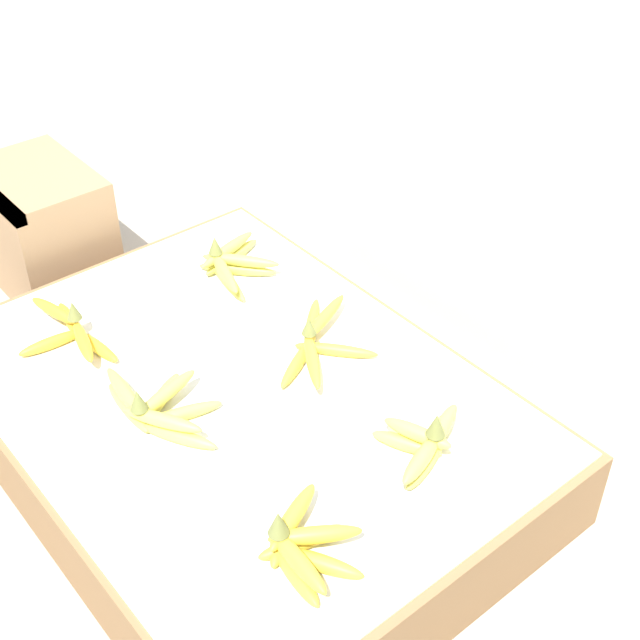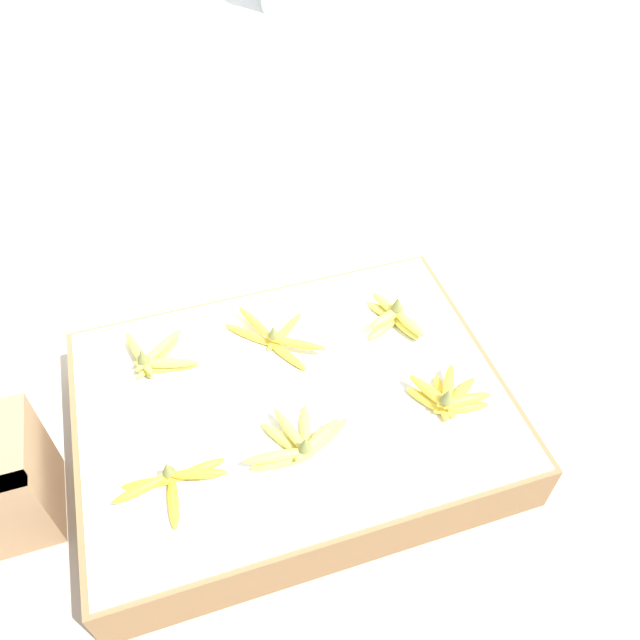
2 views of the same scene
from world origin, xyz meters
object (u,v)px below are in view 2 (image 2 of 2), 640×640
banana_bunch_front_left (172,482)px  banana_bunch_middle_midleft (274,337)px  banana_bunch_front_midright (448,397)px  banana_bunch_middle_midright (393,317)px  banana_bunch_middle_left (154,358)px  banana_bunch_front_midleft (298,443)px

banana_bunch_front_left → banana_bunch_middle_midleft: size_ratio=0.99×
banana_bunch_front_midright → banana_bunch_middle_midleft: bearing=137.7°
banana_bunch_middle_midright → banana_bunch_front_left: bearing=-154.6°
banana_bunch_front_left → banana_bunch_middle_midright: bearing=25.4°
banana_bunch_front_midright → banana_bunch_middle_midright: size_ratio=0.96×
banana_bunch_front_midright → banana_bunch_middle_midleft: (-0.34, 0.31, -0.00)m
banana_bunch_front_midright → banana_bunch_middle_left: bearing=152.7°
banana_bunch_front_midright → banana_bunch_middle_midright: 0.27m
banana_bunch_front_midleft → banana_bunch_front_left: bearing=-177.7°
banana_bunch_front_midleft → banana_bunch_middle_left: banana_bunch_front_midleft is taller
banana_bunch_middle_midright → banana_bunch_middle_midleft: bearing=173.8°
banana_bunch_front_left → banana_bunch_front_midright: bearing=1.9°
banana_bunch_front_left → banana_bunch_middle_left: 0.35m
banana_bunch_middle_left → banana_bunch_middle_midleft: banana_bunch_middle_left is taller
banana_bunch_front_left → banana_bunch_middle_midright: (0.62, 0.29, 0.01)m
banana_bunch_middle_left → banana_bunch_middle_midright: (0.61, -0.06, 0.00)m
banana_bunch_middle_left → banana_bunch_middle_midleft: (0.30, -0.02, -0.00)m
banana_bunch_front_left → banana_bunch_front_midleft: 0.28m
banana_bunch_front_midright → banana_bunch_middle_midleft: banana_bunch_front_midright is taller
banana_bunch_front_left → banana_bunch_middle_midleft: (0.31, 0.33, -0.00)m
banana_bunch_middle_midleft → banana_bunch_front_midright: bearing=-42.3°
banana_bunch_front_midleft → banana_bunch_middle_left: (-0.27, 0.34, 0.00)m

